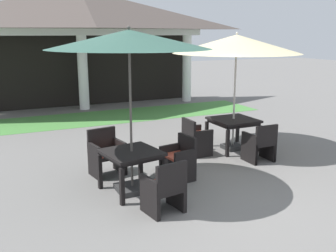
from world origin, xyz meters
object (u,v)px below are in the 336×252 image
Objects in this scene: patio_table_near_foreground at (132,157)px; patio_umbrella_near_foreground at (129,41)px; patio_chair_near_foreground_east at (179,159)px; patio_chair_near_foreground_north at (106,154)px; patio_table_mid_left at (233,123)px; patio_umbrella_mid_left at (237,45)px; patio_chair_mid_left_south at (260,143)px; patio_chair_near_foreground_south at (165,189)px; patio_chair_mid_left_west at (196,138)px.

patio_umbrella_near_foreground is (-0.00, 0.00, 1.98)m from patio_table_near_foreground.
patio_chair_near_foreground_east is 0.93× the size of patio_chair_near_foreground_north.
patio_umbrella_mid_left reaches higher than patio_table_mid_left.
patio_chair_near_foreground_east is 1.46m from patio_chair_near_foreground_north.
patio_chair_mid_left_south is (3.28, -0.63, -0.01)m from patio_chair_near_foreground_north.
patio_chair_near_foreground_south is 3.25m from patio_chair_mid_left_south.
patio_chair_near_foreground_east is 0.99× the size of patio_chair_mid_left_south.
patio_umbrella_near_foreground is 3.38× the size of patio_chair_mid_left_west.
patio_table_near_foreground is 0.37× the size of patio_umbrella_near_foreground.
patio_table_near_foreground is 1.06× the size of patio_table_mid_left.
patio_chair_near_foreground_east is 0.98× the size of patio_chair_near_foreground_south.
patio_table_near_foreground is at bearing -155.42° from patio_table_mid_left.
patio_table_mid_left is at bearing -90.00° from patio_umbrella_mid_left.
patio_chair_near_foreground_north is (-1.19, 0.85, 0.02)m from patio_chair_near_foreground_east.
patio_umbrella_near_foreground is at bearing 90.00° from patio_chair_near_foreground_east.
patio_chair_mid_left_south is at bearing 7.16° from patio_umbrella_near_foreground.
patio_table_near_foreground is 1.16× the size of patio_chair_near_foreground_north.
patio_chair_mid_left_south reaches higher than patio_table_mid_left.
patio_chair_mid_left_south is 1.45m from patio_chair_mid_left_west.
patio_chair_near_foreground_south is at bearing -140.18° from patio_table_mid_left.
patio_umbrella_near_foreground is 3.32× the size of patio_chair_near_foreground_south.
patio_chair_near_foreground_north reaches higher than patio_table_mid_left.
patio_chair_mid_left_south reaches higher than patio_table_near_foreground.
patio_table_near_foreground is 3.14m from patio_chair_mid_left_south.
patio_chair_mid_left_west is (1.90, 2.43, 0.01)m from patio_chair_near_foreground_south.
patio_chair_mid_left_south is (3.10, 0.39, -2.21)m from patio_umbrella_near_foreground.
patio_umbrella_near_foreground is 3.39× the size of patio_chair_near_foreground_east.
patio_chair_near_foreground_north is (-0.17, 1.02, -0.22)m from patio_table_near_foreground.
patio_chair_mid_left_south reaches higher than patio_chair_near_foreground_east.
patio_umbrella_mid_left is at bearing 24.58° from patio_table_near_foreground.
patio_chair_mid_left_west reaches higher than patio_table_near_foreground.
patio_umbrella_near_foreground is 3.37× the size of patio_chair_mid_left_south.
patio_table_mid_left is (3.10, 1.42, 0.01)m from patio_table_near_foreground.
patio_umbrella_near_foreground reaches higher than patio_table_near_foreground.
patio_chair_mid_left_south is 1.00× the size of patio_chair_mid_left_west.
patio_chair_mid_left_south is at bearing -89.67° from patio_table_mid_left.
patio_chair_near_foreground_east is 3.20m from patio_umbrella_mid_left.
patio_table_mid_left is at bearing 90.00° from patio_chair_mid_left_west.
patio_chair_near_foreground_north is at bearing -80.54° from patio_chair_mid_left_west.
patio_chair_near_foreground_north reaches higher than patio_chair_near_foreground_east.
patio_chair_near_foreground_north is (-0.34, 2.05, 0.03)m from patio_chair_near_foreground_south.
patio_umbrella_mid_left is at bearing 177.31° from patio_chair_near_foreground_north.
patio_chair_near_foreground_south is 0.95× the size of patio_chair_near_foreground_north.
patio_umbrella_mid_left is 2.33m from patio_chair_mid_left_west.
patio_chair_mid_left_west is at bearing -49.82° from patio_chair_near_foreground_east.
patio_chair_near_foreground_east is 1.63m from patio_chair_mid_left_west.
patio_chair_mid_left_south reaches higher than patio_chair_mid_left_west.
patio_chair_near_foreground_east is 2.44m from patio_table_mid_left.
patio_table_mid_left is 1.06m from patio_chair_mid_left_west.
patio_chair_near_foreground_south is (-0.85, -1.19, -0.01)m from patio_chair_near_foreground_east.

